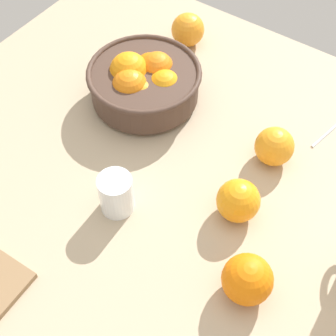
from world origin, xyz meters
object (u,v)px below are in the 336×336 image
object	(u,v)px
loose_orange_0	(188,30)
loose_orange_3	(274,146)
loose_orange_4	(247,279)
loose_orange_1	(238,201)
fruit_bowl	(144,82)
juice_glass	(116,196)

from	to	relation	value
loose_orange_0	loose_orange_3	bearing A→B (deg)	-31.20
loose_orange_0	loose_orange_4	distance (cm)	65.83
loose_orange_1	loose_orange_3	world-z (taller)	loose_orange_1
loose_orange_1	loose_orange_3	bearing A→B (deg)	92.14
fruit_bowl	loose_orange_0	bearing A→B (deg)	97.52
juice_glass	fruit_bowl	bearing A→B (deg)	116.04
fruit_bowl	loose_orange_1	size ratio (longest dim) A/B	3.04
juice_glass	loose_orange_4	bearing A→B (deg)	-2.18
juice_glass	loose_orange_0	xyz separation A→B (cm)	(-15.67, 47.90, 0.42)
loose_orange_1	loose_orange_3	xyz separation A→B (cm)	(-0.58, 15.42, -0.13)
fruit_bowl	loose_orange_0	distance (cm)	21.90
loose_orange_0	loose_orange_4	size ratio (longest dim) A/B	0.93
loose_orange_3	juice_glass	bearing A→B (deg)	-124.65
juice_glass	loose_orange_1	xyz separation A→B (cm)	(19.29, 11.65, 0.48)
fruit_bowl	loose_orange_3	xyz separation A→B (cm)	(31.52, 0.86, -1.11)
fruit_bowl	loose_orange_4	distance (cm)	49.36
loose_orange_3	loose_orange_4	world-z (taller)	loose_orange_4
juice_glass	loose_orange_3	distance (cm)	32.92
fruit_bowl	loose_orange_4	world-z (taller)	fruit_bowl
loose_orange_0	loose_orange_4	bearing A→B (deg)	-48.08
juice_glass	loose_orange_4	xyz separation A→B (cm)	(28.31, -1.08, 0.72)
loose_orange_4	fruit_bowl	bearing A→B (deg)	146.42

